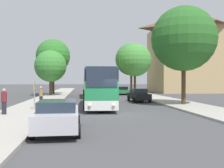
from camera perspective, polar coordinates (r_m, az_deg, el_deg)
The scene contains 17 objects.
ground_plane at distance 19.08m, azimuth 1.96°, elevation -6.51°, with size 300.00×300.00×0.00m, color #424244.
sidewalk_left at distance 19.33m, azimuth -19.17°, elevation -6.23°, with size 4.00×120.00×0.15m, color #A39E93.
sidewalk_right at distance 21.25m, azimuth 21.06°, elevation -5.61°, with size 4.00×120.00×0.15m, color #A39E93.
building_right_background at distance 57.16m, azimuth 17.72°, elevation 6.66°, with size 17.41×12.26×16.62m.
bus_front at distance 24.33m, azimuth -2.76°, elevation -0.61°, with size 3.03×11.96×3.43m.
bus_middle at distance 38.80m, azimuth -4.11°, elevation -0.14°, with size 2.96×11.44×3.37m.
parked_car_left_curb at distance 12.52m, azimuth -11.67°, elevation -6.72°, with size 2.12×4.68×1.49m.
parked_car_right_near at distance 29.96m, azimuth 5.82°, elevation -2.37°, with size 2.10×4.33×1.50m.
parked_car_right_far at distance 44.77m, azimuth 2.30°, elevation -1.38°, with size 2.14×4.64×1.39m.
bus_stop_sign at distance 21.58m, azimuth -16.57°, elevation -1.63°, with size 0.08×0.45×2.20m.
pedestrian_waiting_near at distance 24.69m, azimuth -15.19°, elevation -2.47°, with size 0.36×0.36×1.75m.
pedestrian_waiting_far at distance 19.01m, azimuth -22.44°, elevation -3.50°, with size 0.36×0.36×1.72m.
tree_left_near at distance 41.03m, azimuth -13.25°, elevation 3.81°, with size 4.83×4.83×6.88m.
tree_left_far at distance 45.33m, azimuth -12.69°, elevation 5.96°, with size 5.67×5.67×9.23m.
tree_right_near at distance 50.23m, azimuth 4.23°, elevation 5.36°, with size 6.15×6.15×9.37m.
tree_right_mid at distance 26.20m, azimuth 15.34°, elevation 9.45°, with size 6.18×6.18×9.33m.
tree_right_far at distance 43.70m, azimuth 5.01°, elevation 5.20°, with size 5.48×5.48×8.40m.
Camera 1 is at (-2.79, -18.72, 2.42)m, focal length 42.00 mm.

